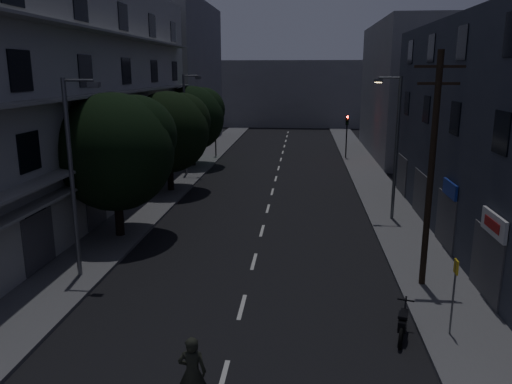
# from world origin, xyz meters

# --- Properties ---
(ground) EXTENTS (160.00, 160.00, 0.00)m
(ground) POSITION_xyz_m (0.00, 25.00, 0.00)
(ground) COLOR black
(ground) RESTS_ON ground
(sidewalk_left) EXTENTS (3.00, 90.00, 0.15)m
(sidewalk_left) POSITION_xyz_m (-7.50, 25.00, 0.07)
(sidewalk_left) COLOR #565659
(sidewalk_left) RESTS_ON ground
(sidewalk_right) EXTENTS (3.00, 90.00, 0.15)m
(sidewalk_right) POSITION_xyz_m (7.50, 25.00, 0.07)
(sidewalk_right) COLOR #565659
(sidewalk_right) RESTS_ON ground
(lane_markings) EXTENTS (0.15, 60.50, 0.01)m
(lane_markings) POSITION_xyz_m (0.00, 31.25, 0.01)
(lane_markings) COLOR beige
(lane_markings) RESTS_ON ground
(building_left) EXTENTS (7.00, 36.00, 14.00)m
(building_left) POSITION_xyz_m (-11.98, 18.00, 6.99)
(building_left) COLOR #A5A5A0
(building_left) RESTS_ON ground
(building_far_left) EXTENTS (6.00, 20.00, 16.00)m
(building_far_left) POSITION_xyz_m (-12.00, 48.00, 8.00)
(building_far_left) COLOR slate
(building_far_left) RESTS_ON ground
(building_far_right) EXTENTS (6.00, 20.00, 13.00)m
(building_far_right) POSITION_xyz_m (12.00, 42.00, 6.50)
(building_far_right) COLOR slate
(building_far_right) RESTS_ON ground
(building_far_end) EXTENTS (24.00, 8.00, 10.00)m
(building_far_end) POSITION_xyz_m (0.00, 70.00, 5.00)
(building_far_end) COLOR slate
(building_far_end) RESTS_ON ground
(tree_near) EXTENTS (5.89, 5.89, 7.26)m
(tree_near) POSITION_xyz_m (-7.16, 13.77, 4.69)
(tree_near) COLOR black
(tree_near) RESTS_ON sidewalk_left
(tree_mid) EXTENTS (5.64, 5.64, 6.94)m
(tree_mid) POSITION_xyz_m (-7.16, 23.89, 4.48)
(tree_mid) COLOR black
(tree_mid) RESTS_ON sidewalk_left
(tree_far) EXTENTS (5.68, 5.68, 7.02)m
(tree_far) POSITION_xyz_m (-7.64, 33.53, 4.55)
(tree_far) COLOR black
(tree_far) RESTS_ON sidewalk_left
(traffic_signal_far_right) EXTENTS (0.28, 0.37, 4.10)m
(traffic_signal_far_right) POSITION_xyz_m (6.32, 38.77, 3.10)
(traffic_signal_far_right) COLOR black
(traffic_signal_far_right) RESTS_ON sidewalk_right
(traffic_signal_far_left) EXTENTS (0.28, 0.37, 4.10)m
(traffic_signal_far_left) POSITION_xyz_m (-6.52, 38.54, 3.10)
(traffic_signal_far_left) COLOR black
(traffic_signal_far_left) RESTS_ON sidewalk_left
(street_lamp_left_near) EXTENTS (1.51, 0.25, 8.00)m
(street_lamp_left_near) POSITION_xyz_m (-6.92, 8.51, 4.60)
(street_lamp_left_near) COLOR slate
(street_lamp_left_near) RESTS_ON sidewalk_left
(street_lamp_right) EXTENTS (1.51, 0.25, 8.00)m
(street_lamp_right) POSITION_xyz_m (7.18, 18.06, 4.60)
(street_lamp_right) COLOR #505457
(street_lamp_right) RESTS_ON sidewalk_right
(street_lamp_left_far) EXTENTS (1.51, 0.25, 8.00)m
(street_lamp_left_far) POSITION_xyz_m (-7.31, 29.58, 4.60)
(street_lamp_left_far) COLOR #54555C
(street_lamp_left_far) RESTS_ON sidewalk_left
(utility_pole) EXTENTS (1.80, 0.24, 9.00)m
(utility_pole) POSITION_xyz_m (6.94, 8.92, 4.87)
(utility_pole) COLOR black
(utility_pole) RESTS_ON sidewalk_right
(bus_stop_sign) EXTENTS (0.06, 0.35, 2.52)m
(bus_stop_sign) POSITION_xyz_m (6.94, 4.97, 1.89)
(bus_stop_sign) COLOR #595B60
(bus_stop_sign) RESTS_ON sidewalk_right
(motorcycle) EXTENTS (0.75, 1.84, 1.20)m
(motorcycle) POSITION_xyz_m (5.41, 4.82, 0.48)
(motorcycle) COLOR black
(motorcycle) RESTS_ON ground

